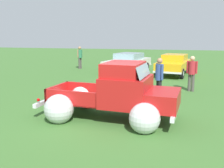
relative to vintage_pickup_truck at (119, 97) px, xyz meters
name	(u,v)px	position (x,y,z in m)	size (l,w,h in m)	color
ground_plane	(108,118)	(-0.39, 0.03, -0.76)	(80.00, 80.00, 0.00)	#3D6B2D
vintage_pickup_truck	(119,97)	(0.00, 0.00, 0.00)	(4.77, 3.08, 1.96)	black
show_car_0	(128,62)	(-1.64, 10.61, 0.03)	(3.06, 5.01, 1.43)	black
show_car_1	(174,64)	(1.66, 10.26, 0.02)	(2.55, 4.45, 1.43)	black
spectator_0	(80,56)	(-5.87, 11.86, 0.29)	(0.45, 0.52, 1.82)	#4C4742
spectator_1	(159,76)	(1.13, 2.86, 0.30)	(0.47, 0.50, 1.83)	black
spectator_2	(192,71)	(2.57, 5.08, 0.25)	(0.54, 0.41, 1.76)	#4C4742
lane_cone_0	(150,98)	(0.83, 1.98, -0.45)	(0.36, 0.36, 0.63)	black
lane_cone_1	(60,91)	(-3.20, 2.24, -0.45)	(0.36, 0.36, 0.63)	black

